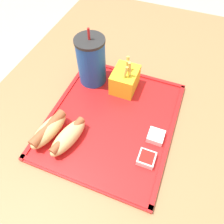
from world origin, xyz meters
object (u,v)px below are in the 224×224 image
at_px(soda_cup, 91,61).
at_px(fries_carton, 125,80).
at_px(hot_dog_near, 68,137).
at_px(sauce_cup_mayo, 156,136).
at_px(hot_dog_far, 49,130).
at_px(sauce_cup_ketchup, 146,158).

bearing_deg(soda_cup, fries_carton, -88.98).
bearing_deg(hot_dog_near, sauce_cup_mayo, -66.36).
bearing_deg(fries_carton, soda_cup, 91.02).
relative_size(hot_dog_far, hot_dog_near, 1.00).
height_order(fries_carton, sauce_cup_mayo, fries_carton).
distance_m(soda_cup, sauce_cup_ketchup, 0.34).
bearing_deg(fries_carton, sauce_cup_ketchup, -148.20).
height_order(soda_cup, sauce_cup_mayo, soda_cup).
height_order(hot_dog_far, sauce_cup_ketchup, hot_dog_far).
distance_m(soda_cup, fries_carton, 0.12).
xyz_separation_m(soda_cup, hot_dog_far, (-0.24, 0.02, -0.05)).
height_order(hot_dog_far, sauce_cup_mayo, hot_dog_far).
height_order(hot_dog_near, sauce_cup_mayo, hot_dog_near).
relative_size(hot_dog_far, sauce_cup_ketchup, 3.17).
bearing_deg(sauce_cup_ketchup, hot_dog_near, 96.10).
xyz_separation_m(soda_cup, hot_dog_near, (-0.24, -0.04, -0.05)).
distance_m(fries_carton, sauce_cup_mayo, 0.21).
distance_m(hot_dog_near, fries_carton, 0.26).
xyz_separation_m(soda_cup, fries_carton, (0.00, -0.11, -0.04)).
xyz_separation_m(soda_cup, sauce_cup_ketchup, (-0.22, -0.25, -0.07)).
bearing_deg(hot_dog_near, soda_cup, 8.84).
height_order(hot_dog_far, hot_dog_near, same).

